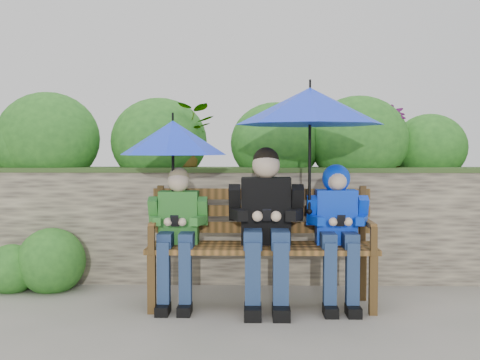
{
  "coord_description": "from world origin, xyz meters",
  "views": [
    {
      "loc": [
        0.11,
        -4.67,
        1.2
      ],
      "look_at": [
        0.0,
        0.1,
        0.95
      ],
      "focal_mm": 45.0,
      "sensor_mm": 36.0,
      "label": 1
    }
  ],
  "objects_px": {
    "boy_right": "(338,221)",
    "boy_middle": "(266,220)",
    "park_bench": "(262,238)",
    "umbrella_left": "(173,138)",
    "boy_left": "(178,228)",
    "umbrella_right": "(310,106)"
  },
  "relations": [
    {
      "from": "boy_right",
      "to": "umbrella_right",
      "type": "distance_m",
      "value": 0.89
    },
    {
      "from": "park_bench",
      "to": "boy_left",
      "type": "xyz_separation_m",
      "value": [
        -0.64,
        -0.07,
        0.09
      ]
    },
    {
      "from": "boy_left",
      "to": "boy_right",
      "type": "height_order",
      "value": "boy_right"
    },
    {
      "from": "boy_right",
      "to": "umbrella_right",
      "type": "height_order",
      "value": "umbrella_right"
    },
    {
      "from": "boy_left",
      "to": "boy_middle",
      "type": "relative_size",
      "value": 0.87
    },
    {
      "from": "boy_left",
      "to": "umbrella_left",
      "type": "bearing_deg",
      "value": 126.85
    },
    {
      "from": "boy_right",
      "to": "umbrella_right",
      "type": "xyz_separation_m",
      "value": [
        -0.22,
        -0.03,
        0.87
      ]
    },
    {
      "from": "park_bench",
      "to": "umbrella_right",
      "type": "bearing_deg",
      "value": -14.54
    },
    {
      "from": "park_bench",
      "to": "umbrella_left",
      "type": "xyz_separation_m",
      "value": [
        -0.68,
        -0.02,
        0.77
      ]
    },
    {
      "from": "park_bench",
      "to": "boy_right",
      "type": "xyz_separation_m",
      "value": [
        0.57,
        -0.06,
        0.13
      ]
    },
    {
      "from": "boy_left",
      "to": "boy_right",
      "type": "distance_m",
      "value": 1.21
    },
    {
      "from": "park_bench",
      "to": "boy_middle",
      "type": "distance_m",
      "value": 0.18
    },
    {
      "from": "boy_right",
      "to": "boy_middle",
      "type": "bearing_deg",
      "value": -177.29
    },
    {
      "from": "boy_middle",
      "to": "umbrella_left",
      "type": "distance_m",
      "value": 0.94
    },
    {
      "from": "boy_right",
      "to": "park_bench",
      "type": "bearing_deg",
      "value": 173.7
    },
    {
      "from": "park_bench",
      "to": "boy_right",
      "type": "bearing_deg",
      "value": -6.3
    },
    {
      "from": "park_bench",
      "to": "boy_left",
      "type": "distance_m",
      "value": 0.65
    },
    {
      "from": "umbrella_left",
      "to": "boy_middle",
      "type": "bearing_deg",
      "value": -5.4
    },
    {
      "from": "umbrella_left",
      "to": "boy_left",
      "type": "bearing_deg",
      "value": -53.15
    },
    {
      "from": "park_bench",
      "to": "boy_middle",
      "type": "height_order",
      "value": "boy_middle"
    },
    {
      "from": "boy_left",
      "to": "boy_middle",
      "type": "distance_m",
      "value": 0.68
    },
    {
      "from": "boy_middle",
      "to": "umbrella_left",
      "type": "relative_size",
      "value": 1.48
    }
  ]
}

